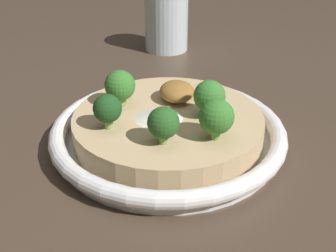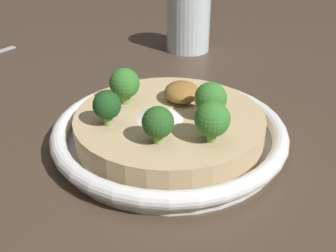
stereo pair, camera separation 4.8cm
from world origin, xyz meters
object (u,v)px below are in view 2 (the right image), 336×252
object	(u,v)px
broccoli_back_right	(211,120)
broccoli_right	(156,123)
broccoli_back	(209,99)
risotto_bowl	(168,130)
broccoli_front_left	(123,84)
drinking_glass	(187,22)
broccoli_front_right	(106,106)

from	to	relation	value
broccoli_back_right	broccoli_right	xyz separation A→B (m)	(0.00, -0.05, -0.00)
broccoli_back_right	broccoli_back	size ratio (longest dim) A/B	1.01
broccoli_back_right	broccoli_back	xyz separation A→B (m)	(-0.05, 0.00, -0.00)
risotto_bowl	broccoli_front_left	xyz separation A→B (m)	(-0.03, -0.05, 0.04)
broccoli_front_left	risotto_bowl	bearing A→B (deg)	59.43
broccoli_back_right	drinking_glass	bearing A→B (deg)	-178.74
broccoli_back_right	broccoli_front_right	distance (m)	0.11
broccoli_back_right	broccoli_front_left	bearing A→B (deg)	-132.58
broccoli_back_right	broccoli_front_left	distance (m)	0.13
broccoli_front_left	broccoli_front_right	bearing A→B (deg)	-14.51
broccoli_back_right	broccoli_right	distance (m)	0.05
broccoli_back_right	broccoli_front_right	world-z (taller)	broccoli_back_right
broccoli_back_right	broccoli_right	bearing A→B (deg)	-86.63
broccoli_back_right	drinking_glass	distance (m)	0.38
broccoli_back	broccoli_right	bearing A→B (deg)	-47.69
broccoli_back_right	broccoli_front_left	xyz separation A→B (m)	(-0.09, -0.09, -0.00)
drinking_glass	broccoli_right	bearing A→B (deg)	-6.60
risotto_bowl	broccoli_back	world-z (taller)	broccoli_back
broccoli_right	drinking_glass	size ratio (longest dim) A/B	0.38
risotto_bowl	broccoli_front_right	xyz separation A→B (m)	(0.02, -0.07, 0.04)
risotto_bowl	broccoli_right	xyz separation A→B (m)	(0.06, -0.01, 0.04)
broccoli_front_left	broccoli_front_right	xyz separation A→B (m)	(0.05, -0.01, -0.00)
broccoli_front_right	drinking_glass	size ratio (longest dim) A/B	0.37
risotto_bowl	broccoli_back	xyz separation A→B (m)	(0.01, 0.04, 0.04)
broccoli_right	broccoli_front_right	bearing A→B (deg)	-123.88
broccoli_front_right	broccoli_back_right	bearing A→B (deg)	72.72
broccoli_front_left	drinking_glass	bearing A→B (deg)	163.93
broccoli_front_right	drinking_glass	bearing A→B (deg)	164.17
broccoli_front_left	broccoli_back	distance (m)	0.10
broccoli_back_right	broccoli_right	size ratio (longest dim) A/B	1.10
broccoli_front_right	drinking_glass	distance (m)	0.36
risotto_bowl	broccoli_back_right	size ratio (longest dim) A/B	6.24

